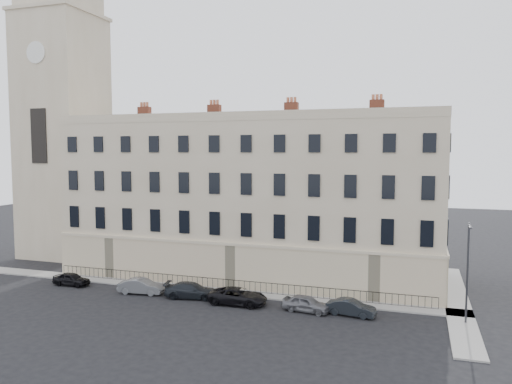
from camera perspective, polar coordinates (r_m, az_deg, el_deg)
ground at (r=38.35m, az=2.44°, el=-14.11°), size 160.00×160.00×0.00m
terrace at (r=49.72m, az=-0.44°, el=-0.90°), size 36.22×12.22×17.00m
church_tower at (r=63.35m, az=-21.25°, el=10.11°), size 8.00×8.13×44.00m
pavement_terrace at (r=46.24m, az=-8.07°, el=-10.77°), size 48.00×2.00×0.12m
pavement_east_return at (r=44.81m, az=21.96°, el=-11.58°), size 2.00×24.00×0.12m
railings at (r=44.90m, az=-3.18°, el=-10.55°), size 35.00×0.04×0.96m
car_a at (r=49.60m, az=-20.34°, el=-9.31°), size 3.50×1.43×1.19m
car_b at (r=45.14m, az=-12.97°, el=-10.45°), size 4.11×1.82×1.31m
car_c at (r=43.14m, az=-7.40°, el=-11.08°), size 4.76×2.59×1.31m
car_d at (r=41.17m, az=-2.07°, el=-11.81°), size 4.79×2.26×1.32m
car_e at (r=39.57m, az=5.78°, el=-12.56°), size 3.90×1.99×1.27m
car_f at (r=39.16m, az=10.82°, el=-12.86°), size 3.82×1.77×1.21m
streetlamp at (r=38.72m, az=23.03°, el=-8.07°), size 0.20×1.58×7.32m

